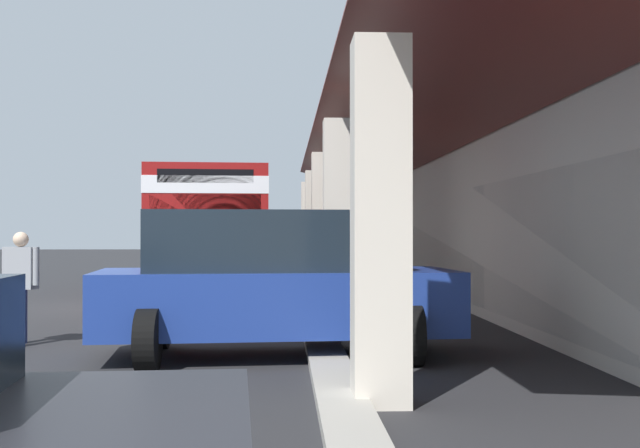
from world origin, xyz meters
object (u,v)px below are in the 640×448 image
object	(u,v)px
pedestrian	(20,281)
potted_palm	(337,265)
transit_bus	(210,226)
parked_suv_blue	(274,281)

from	to	relation	value
pedestrian	potted_palm	xyz separation A→B (m)	(-13.90, 5.65, -0.35)
transit_bus	pedestrian	xyz separation A→B (m)	(9.78, -1.94, -0.90)
transit_bus	potted_palm	size ratio (longest dim) A/B	3.99
transit_bus	parked_suv_blue	bearing A→B (deg)	9.53
parked_suv_blue	potted_palm	xyz separation A→B (m)	(-15.20, 1.85, -0.42)
transit_bus	potted_palm	bearing A→B (deg)	138.03
transit_bus	potted_palm	world-z (taller)	transit_bus
parked_suv_blue	transit_bus	bearing A→B (deg)	-170.47
transit_bus	pedestrian	size ratio (longest dim) A/B	6.73
parked_suv_blue	pedestrian	size ratio (longest dim) A/B	2.92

